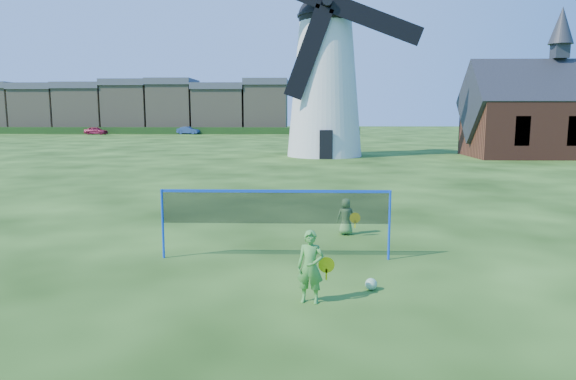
# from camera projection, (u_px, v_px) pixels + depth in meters

# --- Properties ---
(ground) EXTENTS (220.00, 220.00, 0.00)m
(ground) POSITION_uv_depth(u_px,v_px,m) (278.00, 261.00, 11.35)
(ground) COLOR black
(ground) RESTS_ON ground
(windmill) EXTENTS (13.11, 5.48, 17.14)m
(windmill) POSITION_uv_depth(u_px,v_px,m) (325.00, 77.00, 37.70)
(windmill) COLOR silver
(windmill) RESTS_ON ground
(chapel) EXTENTS (12.46, 6.04, 10.54)m
(chapel) POSITION_uv_depth(u_px,v_px,m) (555.00, 116.00, 37.30)
(chapel) COLOR brown
(chapel) RESTS_ON ground
(badminton_net) EXTENTS (5.05, 0.05, 1.55)m
(badminton_net) POSITION_uv_depth(u_px,v_px,m) (275.00, 208.00, 11.38)
(badminton_net) COLOR blue
(badminton_net) RESTS_ON ground
(player_girl) EXTENTS (0.68, 0.39, 1.26)m
(player_girl) POSITION_uv_depth(u_px,v_px,m) (311.00, 267.00, 8.80)
(player_girl) COLOR #4B9B3E
(player_girl) RESTS_ON ground
(player_boy) EXTENTS (0.61, 0.41, 0.97)m
(player_boy) POSITION_uv_depth(u_px,v_px,m) (346.00, 217.00, 13.75)
(player_boy) COLOR #588E44
(player_boy) RESTS_ON ground
(play_ball) EXTENTS (0.22, 0.22, 0.22)m
(play_ball) POSITION_uv_depth(u_px,v_px,m) (371.00, 284.00, 9.50)
(play_ball) COLOR green
(play_ball) RESTS_ON ground
(terraced_houses) EXTENTS (50.36, 8.40, 8.35)m
(terraced_houses) POSITION_uv_depth(u_px,v_px,m) (131.00, 107.00, 82.64)
(terraced_houses) COLOR gray
(terraced_houses) RESTS_ON ground
(hedge) EXTENTS (62.00, 0.80, 1.00)m
(hedge) POSITION_uv_depth(u_px,v_px,m) (151.00, 131.00, 77.11)
(hedge) COLOR #193814
(hedge) RESTS_ON ground
(car_left) EXTENTS (3.43, 1.71, 1.12)m
(car_left) POSITION_uv_depth(u_px,v_px,m) (96.00, 131.00, 75.07)
(car_left) COLOR maroon
(car_left) RESTS_ON ground
(car_right) EXTENTS (3.50, 1.86, 1.10)m
(car_right) POSITION_uv_depth(u_px,v_px,m) (188.00, 130.00, 76.46)
(car_right) COLOR navy
(car_right) RESTS_ON ground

